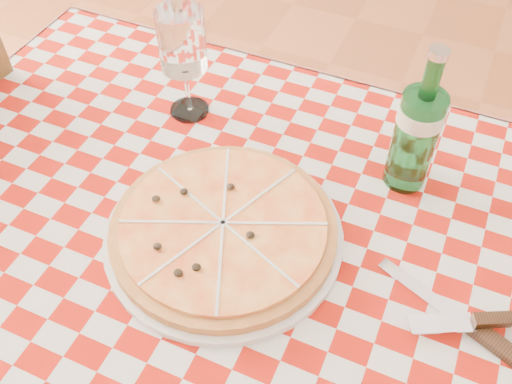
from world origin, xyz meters
The scene contains 6 objects.
dining_table centered at (0.00, 0.00, 0.66)m, with size 1.20×0.80×0.75m.
tablecloth centered at (0.00, 0.00, 0.75)m, with size 1.30×0.90×0.01m, color #A7140A.
pizza_plate centered at (-0.05, 0.00, 0.78)m, with size 0.36×0.36×0.05m, color #BD7E3F, non-canonical shape.
water_bottle centered at (0.17, 0.23, 0.88)m, with size 0.07×0.07×0.25m, color #1A6B2E, non-canonical shape.
wine_glass centered at (-0.23, 0.24, 0.86)m, with size 0.08×0.08×0.21m, color white, non-canonical shape.
cutlery centered at (0.32, 0.00, 0.77)m, with size 0.27×0.23×0.03m, color silver, non-canonical shape.
Camera 1 is at (0.20, -0.45, 1.45)m, focal length 40.00 mm.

